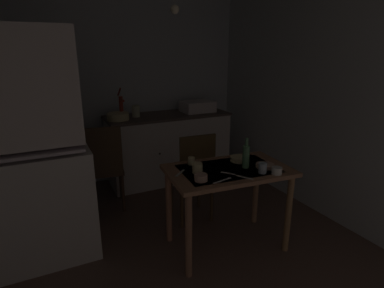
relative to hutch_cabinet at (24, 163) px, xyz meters
The scene contains 25 objects.
ground_plane 1.53m from the hutch_cabinet, 15.17° to the right, with size 4.73×4.73×0.00m, color brown.
wall_back 2.01m from the hutch_cabinet, 53.52° to the left, with size 3.51×0.10×2.50m, color silver.
wall_right 2.97m from the hutch_cabinet, ahead, with size 0.10×3.83×2.50m, color silver.
hutch_cabinet is the anchor object (origin of this frame).
counter_cabinet 2.17m from the hutch_cabinet, 35.30° to the left, with size 1.68×0.64×0.94m.
sink_basin 2.51m from the hutch_cabinet, 29.28° to the left, with size 0.44×0.34×0.15m.
hand_pump 1.70m from the hutch_cabinet, 48.86° to the left, with size 0.05×0.27×0.39m.
mixing_bowl_counter 1.57m from the hutch_cabinet, 48.57° to the left, with size 0.27×0.27×0.09m, color beige.
stoneware_crock 1.81m from the hutch_cabinet, 44.15° to the left, with size 0.10×0.10×0.15m, color beige.
dining_table 1.70m from the hutch_cabinet, 18.31° to the right, with size 1.13×0.75×0.78m.
chair_far_side 1.58m from the hutch_cabinet, ahead, with size 0.42×0.42×0.98m.
chair_by_counter 1.07m from the hutch_cabinet, 41.88° to the left, with size 0.46×0.46×1.01m.
serving_bowl_wide 1.85m from the hutch_cabinet, 12.72° to the right, with size 0.17×0.17×0.04m, color beige.
soup_bowl_small 2.01m from the hutch_cabinet, 18.81° to the right, with size 0.16×0.16×0.03m, color tan.
sauce_dish 1.42m from the hutch_cabinet, 27.52° to the right, with size 0.11×0.11×0.05m, color tan.
mug_dark 1.95m from the hutch_cabinet, 22.28° to the right, with size 0.07×0.07×0.09m, color #9EB2C6.
teacup_mint 1.40m from the hutch_cabinet, 20.61° to the right, with size 0.09×0.09×0.09m, color beige.
mug_tall 1.38m from the hutch_cabinet, 12.03° to the right, with size 0.06×0.06×0.07m, color beige.
teacup_cream 2.06m from the hutch_cabinet, 23.29° to the right, with size 0.09×0.09×0.06m, color white.
glass_bottle 1.84m from the hutch_cabinet, 18.20° to the right, with size 0.06×0.06×0.27m.
table_knife 1.59m from the hutch_cabinet, 27.58° to the right, with size 0.19×0.02×0.01m, color silver.
teaspoon_near_bowl 1.78m from the hutch_cabinet, 25.36° to the right, with size 0.15×0.02×0.01m, color beige.
teaspoon_by_cup 1.66m from the hutch_cabinet, 22.17° to the right, with size 0.13×0.02×0.01m, color beige.
serving_spoon 1.26m from the hutch_cabinet, 20.59° to the right, with size 0.16×0.02×0.01m, color beige.
pendant_bulb 1.83m from the hutch_cabinet, ahead, with size 0.08×0.08×0.08m, color #F9EFCC.
Camera 1 is at (-1.01, -2.37, 1.78)m, focal length 29.10 mm.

